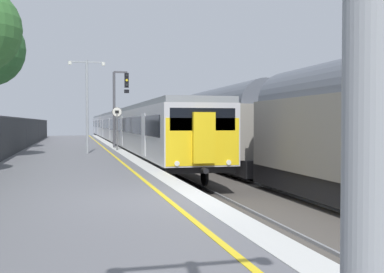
# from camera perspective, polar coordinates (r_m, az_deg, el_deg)

# --- Properties ---
(ground) EXTENTS (17.40, 110.00, 1.21)m
(ground) POSITION_cam_1_polar(r_m,az_deg,el_deg) (11.70, 11.72, -9.73)
(ground) COLOR slate
(commuter_train_at_platform) EXTENTS (2.83, 61.15, 3.81)m
(commuter_train_at_platform) POSITION_cam_1_polar(r_m,az_deg,el_deg) (46.72, -8.59, 1.11)
(commuter_train_at_platform) COLOR #B7B7BC
(commuter_train_at_platform) RESTS_ON ground
(freight_train_adjacent_track) EXTENTS (2.60, 55.44, 4.66)m
(freight_train_adjacent_track) POSITION_cam_1_polar(r_m,az_deg,el_deg) (34.13, 0.29, 1.41)
(freight_train_adjacent_track) COLOR #232326
(freight_train_adjacent_track) RESTS_ON ground
(signal_gantry) EXTENTS (1.10, 0.24, 5.21)m
(signal_gantry) POSITION_cam_1_polar(r_m,az_deg,el_deg) (32.81, -8.87, 4.35)
(signal_gantry) COLOR #47474C
(signal_gantry) RESTS_ON ground
(speed_limit_sign) EXTENTS (0.59, 0.08, 2.66)m
(speed_limit_sign) POSITION_cam_1_polar(r_m,az_deg,el_deg) (29.51, -8.99, 1.64)
(speed_limit_sign) COLOR #59595B
(speed_limit_sign) RESTS_ON ground
(platform_lamp_mid) EXTENTS (2.00, 0.20, 5.14)m
(platform_lamp_mid) POSITION_cam_1_polar(r_m,az_deg,el_deg) (26.85, -12.48, 4.54)
(platform_lamp_mid) COLOR #93999E
(platform_lamp_mid) RESTS_ON ground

